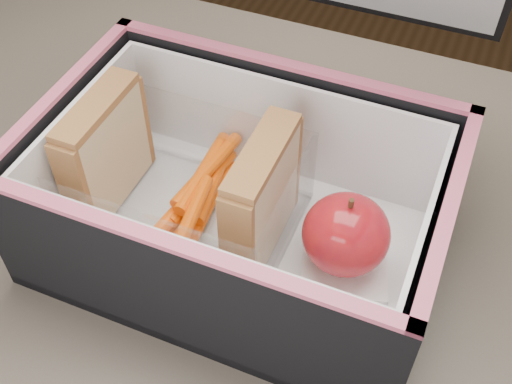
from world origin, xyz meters
TOP-DOWN VIEW (x-y plane):
  - kitchen_table at (0.00, 0.00)m, footprint 1.20×0.80m
  - lunch_bag at (-0.00, 0.06)m, footprint 0.32×0.32m
  - plastic_tub at (-0.05, 0.06)m, footprint 0.19×0.13m
  - sandwich_left at (-0.12, 0.06)m, footprint 0.03×0.09m
  - sandwich_right at (0.02, 0.06)m, footprint 0.03×0.10m
  - carrot_sticks at (-0.05, 0.06)m, footprint 0.05×0.16m
  - paper_napkin at (0.09, 0.06)m, footprint 0.08×0.09m
  - red_apple at (0.09, 0.06)m, footprint 0.08×0.08m

SIDE VIEW (x-z plane):
  - kitchen_table at x=0.00m, z-range 0.28..1.03m
  - paper_napkin at x=0.09m, z-range 0.76..0.77m
  - carrot_sticks at x=-0.05m, z-range 0.77..0.80m
  - plastic_tub at x=-0.05m, z-range 0.76..0.84m
  - red_apple at x=0.09m, z-range 0.77..0.84m
  - lunch_bag at x=0.00m, z-range 0.67..0.97m
  - sandwich_left at x=-0.12m, z-range 0.77..0.87m
  - sandwich_right at x=0.02m, z-range 0.77..0.87m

